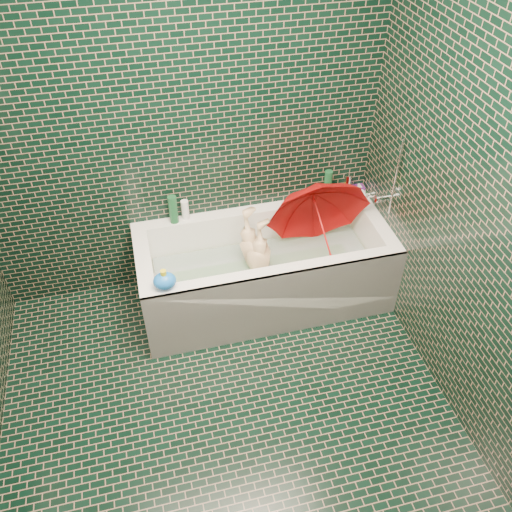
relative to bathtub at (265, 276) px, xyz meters
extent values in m
plane|color=black|center=(-0.45, -1.01, -0.21)|extent=(2.80, 2.80, 0.00)
plane|color=black|center=(-0.45, 0.39, 1.04)|extent=(2.80, 0.00, 2.80)
plane|color=black|center=(0.85, -1.01, 1.04)|extent=(0.00, 2.80, 2.80)
cube|color=white|center=(0.00, 0.02, -0.14)|extent=(1.70, 0.75, 0.15)
cube|color=white|center=(0.00, 0.34, 0.14)|extent=(1.70, 0.10, 0.40)
cube|color=white|center=(0.00, -0.31, 0.14)|extent=(1.70, 0.10, 0.40)
cube|color=white|center=(0.80, 0.02, 0.14)|extent=(0.10, 0.55, 0.40)
cube|color=white|center=(-0.80, 0.02, 0.14)|extent=(0.10, 0.55, 0.40)
cube|color=white|center=(0.00, -0.35, 0.06)|extent=(1.70, 0.02, 0.55)
cube|color=green|center=(0.00, 0.02, -0.06)|extent=(1.35, 0.47, 0.01)
cube|color=silver|center=(0.00, 0.02, 0.09)|extent=(1.48, 0.53, 0.00)
cylinder|color=silver|center=(0.83, 0.02, 0.52)|extent=(0.14, 0.05, 0.05)
cylinder|color=silver|center=(0.75, 0.08, 0.52)|extent=(0.05, 0.04, 0.04)
cylinder|color=silver|center=(0.82, -0.08, 0.74)|extent=(0.01, 0.01, 0.55)
imported|color=#D0AF82|center=(-0.04, 0.02, 0.10)|extent=(0.92, 0.56, 0.25)
imported|color=red|center=(0.39, -0.01, 0.37)|extent=(0.89, 0.97, 1.05)
imported|color=white|center=(0.80, 0.33, 0.34)|extent=(0.12, 0.12, 0.27)
imported|color=#5B1F75|center=(0.79, 0.33, 0.34)|extent=(0.10, 0.10, 0.21)
imported|color=#154C28|center=(0.61, 0.31, 0.34)|extent=(0.19, 0.19, 0.18)
cylinder|color=#154C28|center=(0.54, 0.31, 0.46)|extent=(0.07, 0.07, 0.24)
cylinder|color=silver|center=(0.69, 0.31, 0.44)|extent=(0.06, 0.06, 0.20)
cylinder|color=#154C28|center=(-0.55, 0.34, 0.44)|extent=(0.08, 0.08, 0.21)
cylinder|color=white|center=(-0.47, 0.36, 0.41)|extent=(0.06, 0.06, 0.14)
ellipsoid|color=yellow|center=(0.57, 0.35, 0.37)|extent=(0.09, 0.08, 0.06)
sphere|color=yellow|center=(0.61, 0.35, 0.41)|extent=(0.04, 0.04, 0.04)
cone|color=orange|center=(0.63, 0.35, 0.41)|extent=(0.02, 0.02, 0.02)
ellipsoid|color=blue|center=(-0.69, -0.29, 0.40)|extent=(0.16, 0.14, 0.11)
cylinder|color=yellow|center=(-0.69, -0.29, 0.46)|extent=(0.03, 0.03, 0.04)
camera|label=1|loc=(-0.73, -2.63, 2.62)|focal=38.00mm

